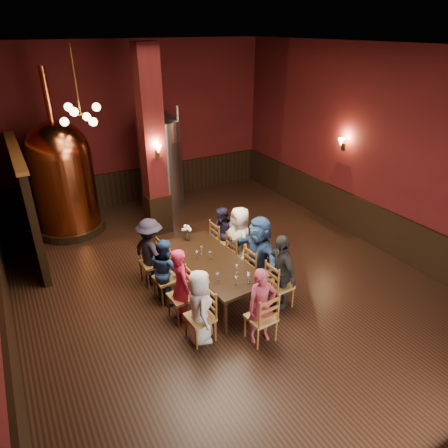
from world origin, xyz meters
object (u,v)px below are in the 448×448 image
copper_kettle (62,177)px  steel_vessel (161,158)px  dining_table (213,263)px  person_1 (181,285)px  person_0 (200,307)px  person_2 (165,270)px  rose_vase (187,230)px

copper_kettle → steel_vessel: bearing=5.6°
dining_table → person_1: bearing=-158.8°
dining_table → person_1: 0.91m
person_0 → person_1: person_1 is taller
person_0 → steel_vessel: bearing=0.2°
person_0 → person_2: bearing=18.8°
person_1 → dining_table: bearing=-62.9°
person_1 → steel_vessel: 5.19m
dining_table → person_2: 0.91m
copper_kettle → person_1: bearing=-76.9°
person_2 → steel_vessel: 4.60m
steel_vessel → rose_vase: size_ratio=8.58×
copper_kettle → steel_vessel: copper_kettle is taller
person_0 → person_1: size_ratio=0.94×
person_1 → rose_vase: bearing=-26.1°
person_2 → copper_kettle: size_ratio=0.32×
person_1 → steel_vessel: (1.60, 4.88, 0.75)m
steel_vessel → rose_vase: (-0.83, -3.51, -0.49)m
person_0 → rose_vase: (0.73, 2.04, 0.30)m
dining_table → copper_kettle: size_ratio=0.61×
copper_kettle → steel_vessel: size_ratio=1.38×
steel_vessel → person_2: bearing=-111.1°
person_2 → copper_kettle: bearing=3.9°
dining_table → person_1: (-0.83, -0.37, 0.03)m
person_1 → person_2: (-0.03, 0.66, -0.06)m
rose_vase → person_2: bearing=-138.3°
dining_table → person_0: (-0.80, -1.04, -0.02)m
rose_vase → person_0: bearing=-109.7°
person_1 → copper_kettle: bearing=16.2°
person_1 → rose_vase: (0.76, 1.37, 0.26)m
person_0 → dining_table: bearing=-21.5°
dining_table → steel_vessel: steel_vessel is taller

